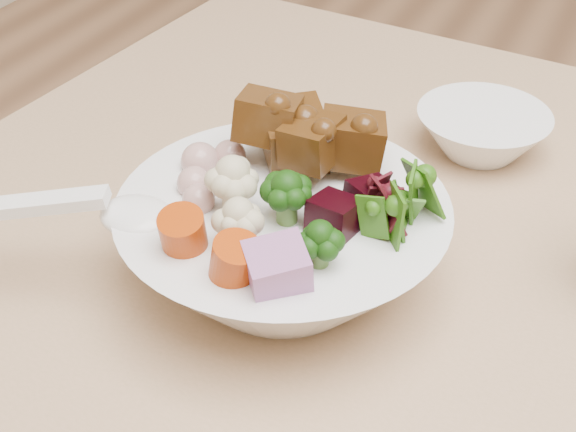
{
  "coord_description": "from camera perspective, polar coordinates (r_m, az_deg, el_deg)",
  "views": [
    {
      "loc": [
        -0.37,
        -0.3,
        1.13
      ],
      "look_at": [
        -0.58,
        0.13,
        0.78
      ],
      "focal_mm": 50.0,
      "sensor_mm": 36.0,
      "label": 1
    }
  ],
  "objects": [
    {
      "name": "soup_spoon",
      "position": [
        0.6,
        -12.5,
        0.19
      ],
      "size": [
        0.16,
        0.09,
        0.03
      ],
      "rotation": [
        0.0,
        0.0,
        0.39
      ],
      "color": "white",
      "rests_on": "food_bowl"
    },
    {
      "name": "food_bowl",
      "position": [
        0.61,
        -0.13,
        -1.48
      ],
      "size": [
        0.25,
        0.25,
        0.14
      ],
      "color": "white",
      "rests_on": "dining_table"
    },
    {
      "name": "side_bowl",
      "position": [
        0.81,
        13.61,
        5.79
      ],
      "size": [
        0.13,
        0.13,
        0.04
      ],
      "primitive_type": null,
      "color": "white",
      "rests_on": "dining_table"
    }
  ]
}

